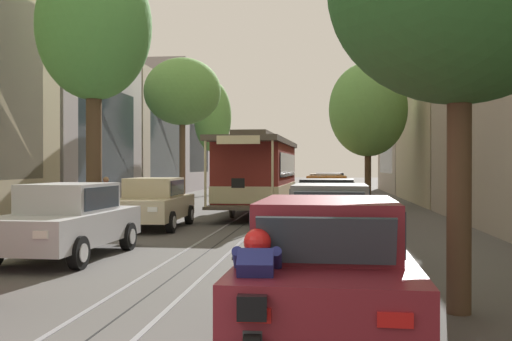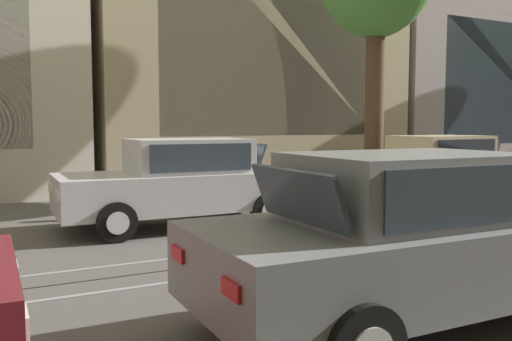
% 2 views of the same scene
% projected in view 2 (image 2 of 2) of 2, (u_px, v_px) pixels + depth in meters
% --- Properties ---
extents(building_facade_left, '(5.63, 51.20, 10.13)m').
position_uv_depth(building_facade_left, '(475.00, 62.00, 22.97)').
color(building_facade_left, beige).
rests_on(building_facade_left, ground).
extents(parked_car_silver_second_left, '(2.08, 4.40, 1.58)m').
position_uv_depth(parked_car_silver_second_left, '(183.00, 182.00, 9.81)').
color(parked_car_silver_second_left, '#B7B7BC').
rests_on(parked_car_silver_second_left, ground).
extents(parked_car_beige_mid_left, '(2.07, 4.39, 1.58)m').
position_uv_depth(parked_car_beige_mid_left, '(437.00, 169.00, 12.59)').
color(parked_car_beige_mid_left, '#C1B28E').
rests_on(parked_car_beige_mid_left, ground).
extents(parked_car_grey_second_right, '(2.07, 4.39, 1.58)m').
position_uv_depth(parked_car_grey_second_right, '(417.00, 237.00, 5.02)').
color(parked_car_grey_second_right, slate).
rests_on(parked_car_grey_second_right, ground).
extents(pedestrian_on_left_pavement, '(0.55, 0.37, 1.55)m').
position_uv_depth(pedestrian_on_left_pavement, '(451.00, 156.00, 16.81)').
color(pedestrian_on_left_pavement, slate).
rests_on(pedestrian_on_left_pavement, ground).
extents(fire_hydrant, '(0.40, 0.22, 0.84)m').
position_uv_depth(fire_hydrant, '(105.00, 197.00, 10.59)').
color(fire_hydrant, gold).
rests_on(fire_hydrant, ground).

